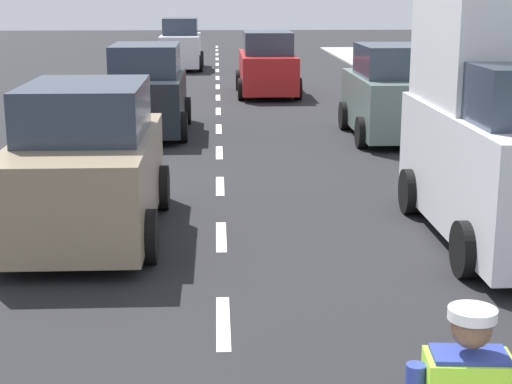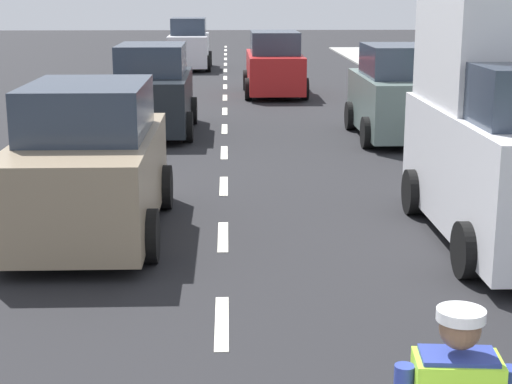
% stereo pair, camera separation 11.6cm
% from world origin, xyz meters
% --- Properties ---
extents(ground_plane, '(96.00, 96.00, 0.00)m').
position_xyz_m(ground_plane, '(0.00, 21.00, 0.00)').
color(ground_plane, black).
extents(lane_center_line, '(0.14, 46.40, 0.01)m').
position_xyz_m(lane_center_line, '(0.00, 25.20, 0.00)').
color(lane_center_line, silver).
rests_on(lane_center_line, ground).
extents(delivery_truck, '(2.16, 4.60, 3.54)m').
position_xyz_m(delivery_truck, '(3.83, 8.60, 1.61)').
color(delivery_truck, silver).
rests_on(delivery_truck, ground).
extents(car_oncoming_third, '(1.88, 4.08, 2.16)m').
position_xyz_m(car_oncoming_third, '(-1.54, 33.48, 1.00)').
color(car_oncoming_third, silver).
rests_on(car_oncoming_third, ground).
extents(car_parked_far, '(1.97, 3.91, 2.12)m').
position_xyz_m(car_parked_far, '(3.93, 16.31, 0.98)').
color(car_parked_far, slate).
rests_on(car_parked_far, ground).
extents(car_outgoing_far, '(1.96, 4.22, 2.03)m').
position_xyz_m(car_outgoing_far, '(1.59, 24.42, 0.94)').
color(car_outgoing_far, red).
rests_on(car_outgoing_far, ground).
extents(car_oncoming_second, '(1.99, 4.13, 2.07)m').
position_xyz_m(car_oncoming_second, '(-1.69, 17.30, 0.96)').
color(car_oncoming_second, black).
rests_on(car_oncoming_second, ground).
extents(car_oncoming_lead, '(2.05, 4.17, 2.08)m').
position_xyz_m(car_oncoming_lead, '(-1.82, 8.98, 0.97)').
color(car_oncoming_lead, gray).
rests_on(car_oncoming_lead, ground).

